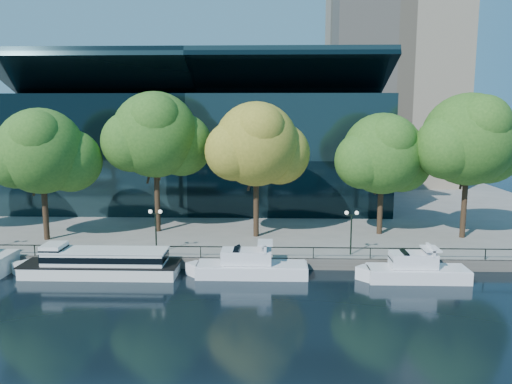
{
  "coord_description": "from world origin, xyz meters",
  "views": [
    {
      "loc": [
        6.31,
        -39.51,
        13.69
      ],
      "look_at": [
        4.78,
        8.0,
        6.14
      ],
      "focal_mm": 35.0,
      "sensor_mm": 36.0,
      "label": 1
    }
  ],
  "objects_px": {
    "tree_2": "(157,137)",
    "lamp_2": "(351,222)",
    "cruiser_far": "(413,269)",
    "cruiser_near": "(247,265)",
    "tour_boat": "(96,262)",
    "lamp_1": "(156,221)",
    "tree_5": "(470,141)",
    "tree_3": "(258,146)",
    "tree_1": "(43,153)",
    "tree_4": "(384,155)"
  },
  "relations": [
    {
      "from": "tree_1",
      "to": "tree_3",
      "type": "bearing_deg",
      "value": 5.53
    },
    {
      "from": "cruiser_near",
      "to": "tree_5",
      "type": "bearing_deg",
      "value": 24.63
    },
    {
      "from": "tree_5",
      "to": "lamp_2",
      "type": "distance_m",
      "value": 15.9
    },
    {
      "from": "tour_boat",
      "to": "lamp_1",
      "type": "distance_m",
      "value": 6.3
    },
    {
      "from": "cruiser_far",
      "to": "lamp_2",
      "type": "distance_m",
      "value": 6.78
    },
    {
      "from": "cruiser_near",
      "to": "lamp_1",
      "type": "height_order",
      "value": "lamp_1"
    },
    {
      "from": "cruiser_near",
      "to": "tour_boat",
      "type": "bearing_deg",
      "value": -178.78
    },
    {
      "from": "tree_3",
      "to": "lamp_2",
      "type": "bearing_deg",
      "value": -37.12
    },
    {
      "from": "cruiser_far",
      "to": "lamp_2",
      "type": "xyz_separation_m",
      "value": [
        -4.48,
        4.08,
        3.03
      ]
    },
    {
      "from": "tree_2",
      "to": "tree_3",
      "type": "xyz_separation_m",
      "value": [
        10.71,
        -1.9,
        -0.84
      ]
    },
    {
      "from": "tour_boat",
      "to": "cruiser_near",
      "type": "height_order",
      "value": "cruiser_near"
    },
    {
      "from": "tree_4",
      "to": "tree_2",
      "type": "bearing_deg",
      "value": 178.96
    },
    {
      "from": "tour_boat",
      "to": "tree_1",
      "type": "xyz_separation_m",
      "value": [
        -7.78,
        8.13,
        8.62
      ]
    },
    {
      "from": "tree_4",
      "to": "lamp_2",
      "type": "relative_size",
      "value": 3.16
    },
    {
      "from": "tree_2",
      "to": "cruiser_near",
      "type": "bearing_deg",
      "value": -49.5
    },
    {
      "from": "tree_2",
      "to": "tree_5",
      "type": "relative_size",
      "value": 1.02
    },
    {
      "from": "tree_1",
      "to": "lamp_1",
      "type": "distance_m",
      "value": 14.12
    },
    {
      "from": "cruiser_far",
      "to": "tree_2",
      "type": "distance_m",
      "value": 28.78
    },
    {
      "from": "tree_1",
      "to": "tree_5",
      "type": "bearing_deg",
      "value": 2.96
    },
    {
      "from": "cruiser_far",
      "to": "tree_1",
      "type": "bearing_deg",
      "value": 166.01
    },
    {
      "from": "cruiser_near",
      "to": "tree_4",
      "type": "height_order",
      "value": "tree_4"
    },
    {
      "from": "cruiser_near",
      "to": "tree_1",
      "type": "height_order",
      "value": "tree_1"
    },
    {
      "from": "cruiser_near",
      "to": "tree_5",
      "type": "relative_size",
      "value": 0.7
    },
    {
      "from": "cruiser_far",
      "to": "tour_boat",
      "type": "bearing_deg",
      "value": 179.1
    },
    {
      "from": "tree_2",
      "to": "lamp_2",
      "type": "xyz_separation_m",
      "value": [
        19.31,
        -8.41,
        -7.25
      ]
    },
    {
      "from": "cruiser_near",
      "to": "tree_5",
      "type": "distance_m",
      "value": 26.08
    },
    {
      "from": "cruiser_far",
      "to": "lamp_1",
      "type": "distance_m",
      "value": 22.79
    },
    {
      "from": "tree_5",
      "to": "lamp_2",
      "type": "bearing_deg",
      "value": -152.31
    },
    {
      "from": "tree_2",
      "to": "tree_3",
      "type": "relative_size",
      "value": 1.08
    },
    {
      "from": "tree_1",
      "to": "tree_2",
      "type": "xyz_separation_m",
      "value": [
        10.48,
        3.95,
        1.44
      ]
    },
    {
      "from": "tree_3",
      "to": "tree_5",
      "type": "height_order",
      "value": "tree_5"
    },
    {
      "from": "tree_1",
      "to": "lamp_1",
      "type": "relative_size",
      "value": 3.28
    },
    {
      "from": "cruiser_far",
      "to": "tree_1",
      "type": "relative_size",
      "value": 0.69
    },
    {
      "from": "cruiser_far",
      "to": "lamp_1",
      "type": "height_order",
      "value": "lamp_1"
    },
    {
      "from": "tree_4",
      "to": "tree_1",
      "type": "bearing_deg",
      "value": -174.13
    },
    {
      "from": "cruiser_near",
      "to": "tree_5",
      "type": "height_order",
      "value": "tree_5"
    },
    {
      "from": "lamp_1",
      "to": "lamp_2",
      "type": "xyz_separation_m",
      "value": [
        17.73,
        0.0,
        0.0
      ]
    },
    {
      "from": "tree_2",
      "to": "lamp_2",
      "type": "distance_m",
      "value": 22.28
    },
    {
      "from": "cruiser_near",
      "to": "tree_3",
      "type": "xyz_separation_m",
      "value": [
        0.63,
        9.9,
        9.45
      ]
    },
    {
      "from": "tree_1",
      "to": "cruiser_near",
      "type": "bearing_deg",
      "value": -20.9
    },
    {
      "from": "tree_2",
      "to": "tree_5",
      "type": "height_order",
      "value": "tree_2"
    },
    {
      "from": "tree_3",
      "to": "tree_1",
      "type": "bearing_deg",
      "value": -174.47
    },
    {
      "from": "tree_2",
      "to": "lamp_2",
      "type": "bearing_deg",
      "value": -23.54
    },
    {
      "from": "tree_4",
      "to": "lamp_1",
      "type": "xyz_separation_m",
      "value": [
        -22.18,
        -7.98,
        -5.36
      ]
    },
    {
      "from": "lamp_1",
      "to": "tree_4",
      "type": "bearing_deg",
      "value": 19.8
    },
    {
      "from": "tree_2",
      "to": "tour_boat",
      "type": "bearing_deg",
      "value": -102.6
    },
    {
      "from": "tour_boat",
      "to": "tree_1",
      "type": "relative_size",
      "value": 1.1
    },
    {
      "from": "tree_3",
      "to": "tree_4",
      "type": "bearing_deg",
      "value": 6.43
    },
    {
      "from": "cruiser_far",
      "to": "lamp_1",
      "type": "bearing_deg",
      "value": 169.58
    },
    {
      "from": "tour_boat",
      "to": "cruiser_far",
      "type": "height_order",
      "value": "cruiser_far"
    }
  ]
}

